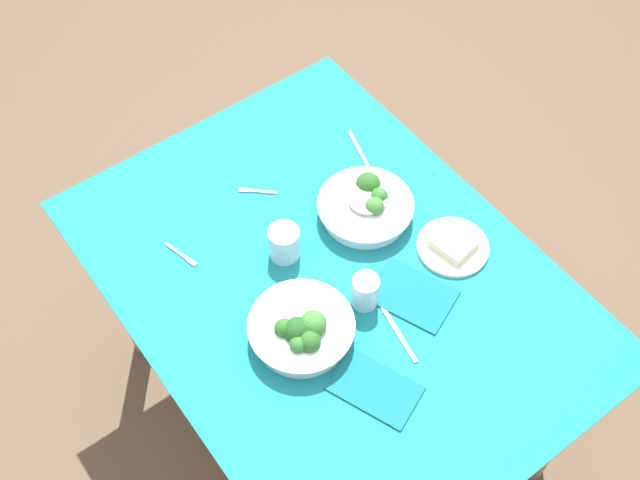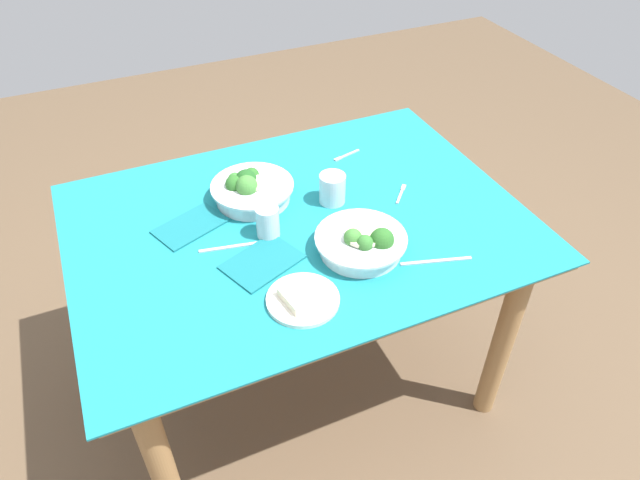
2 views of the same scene
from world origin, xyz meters
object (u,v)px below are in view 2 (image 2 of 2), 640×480
fork_by_far_bowl (401,193)px  table_knife_right (436,261)px  bread_side_plate (303,298)px  napkin_folded_lower (262,262)px  water_glass_side (268,222)px  table_knife_left (232,247)px  water_glass_center (332,189)px  broccoli_bowl_near (251,189)px  broccoli_bowl_far (362,243)px  napkin_folded_upper (190,226)px  fork_by_near_bowl (346,156)px

fork_by_far_bowl → table_knife_right: same height
bread_side_plate → napkin_folded_lower: bread_side_plate is taller
water_glass_side → fork_by_far_bowl: bearing=-177.3°
table_knife_left → water_glass_center: bearing=-155.5°
water_glass_side → broccoli_bowl_near: bearing=-93.1°
water_glass_center → table_knife_right: (-0.14, 0.37, -0.04)m
fork_by_far_bowl → table_knife_right: size_ratio=0.42×
broccoli_bowl_far → bread_side_plate: bearing=26.2°
broccoli_bowl_near → water_glass_side: bearing=86.9°
broccoli_bowl_far → water_glass_side: (0.21, -0.17, 0.02)m
broccoli_bowl_near → bread_side_plate: broccoli_bowl_near is taller
broccoli_bowl_near → table_knife_right: size_ratio=1.28×
bread_side_plate → table_knife_left: bread_side_plate is taller
napkin_folded_upper → napkin_folded_lower: same height
napkin_folded_lower → bread_side_plate: bearing=104.5°
water_glass_center → fork_by_far_bowl: bearing=166.1°
table_knife_left → broccoli_bowl_far: bearing=164.3°
fork_by_near_bowl → napkin_folded_upper: bearing=1.0°
broccoli_bowl_far → fork_by_near_bowl: size_ratio=2.37×
table_knife_left → napkin_folded_lower: bearing=132.3°
fork_by_far_bowl → napkin_folded_upper: napkin_folded_upper is taller
broccoli_bowl_far → bread_side_plate: broccoli_bowl_far is taller
broccoli_bowl_near → fork_by_near_bowl: 0.39m
water_glass_center → table_knife_left: water_glass_center is taller
water_glass_center → table_knife_left: (0.35, 0.09, -0.04)m
broccoli_bowl_near → napkin_folded_upper: (0.21, 0.06, -0.04)m
fork_by_near_bowl → napkin_folded_upper: 0.61m
broccoli_bowl_far → table_knife_left: broccoli_bowl_far is taller
fork_by_far_bowl → napkin_folded_upper: (0.65, -0.11, 0.00)m
water_glass_center → napkin_folded_upper: 0.44m
fork_by_far_bowl → napkin_folded_upper: 0.66m
broccoli_bowl_far → table_knife_right: 0.21m
bread_side_plate → water_glass_side: 0.29m
water_glass_center → fork_by_near_bowl: 0.27m
broccoli_bowl_far → broccoli_bowl_near: bearing=-60.4°
broccoli_bowl_near → fork_by_far_bowl: 0.47m
fork_by_near_bowl → napkin_folded_upper: napkin_folded_upper is taller
table_knife_right → napkin_folded_lower: napkin_folded_lower is taller
broccoli_bowl_near → napkin_folded_upper: 0.22m
water_glass_side → table_knife_right: size_ratio=0.48×
broccoli_bowl_far → fork_by_near_bowl: (-0.17, -0.47, -0.03)m
water_glass_side → napkin_folded_lower: 0.13m
table_knife_right → table_knife_left: bearing=-13.6°
fork_by_near_bowl → table_knife_left: size_ratio=0.59×
bread_side_plate → table_knife_right: bearing=178.6°
table_knife_right → broccoli_bowl_far: bearing=-19.4°
fork_by_near_bowl → napkin_folded_lower: bearing=27.1°
water_glass_side → napkin_folded_lower: water_glass_side is taller
water_glass_side → napkin_folded_upper: water_glass_side is taller
table_knife_left → table_knife_right: 0.57m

